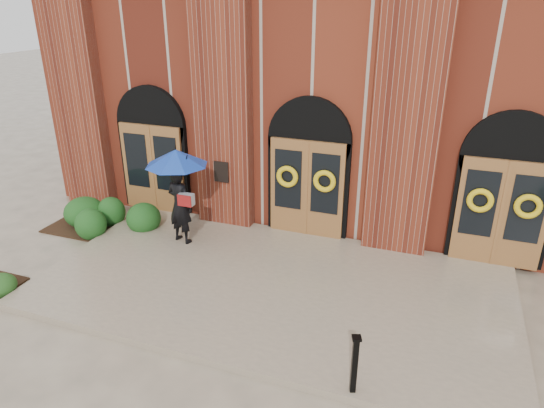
% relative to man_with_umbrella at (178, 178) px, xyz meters
% --- Properties ---
extents(ground, '(90.00, 90.00, 0.00)m').
position_rel_man_with_umbrella_xyz_m(ground, '(2.79, -1.22, -1.83)').
color(ground, tan).
rests_on(ground, ground).
extents(landing, '(10.00, 5.30, 0.15)m').
position_rel_man_with_umbrella_xyz_m(landing, '(2.79, -1.07, -1.76)').
color(landing, gray).
rests_on(landing, ground).
extents(church_building, '(16.20, 12.53, 7.00)m').
position_rel_man_with_umbrella_xyz_m(church_building, '(2.79, 7.56, 1.67)').
color(church_building, maroon).
rests_on(church_building, ground).
extents(man_with_umbrella, '(1.82, 1.82, 2.40)m').
position_rel_man_with_umbrella_xyz_m(man_with_umbrella, '(0.00, 0.00, 0.00)').
color(man_with_umbrella, black).
rests_on(man_with_umbrella, landing).
extents(metal_post, '(0.18, 0.18, 1.04)m').
position_rel_man_with_umbrella_xyz_m(metal_post, '(5.07, -3.57, -1.13)').
color(metal_post, black).
rests_on(metal_post, landing).
extents(hedge_wall_left, '(2.99, 1.20, 0.77)m').
position_rel_man_with_umbrella_xyz_m(hedge_wall_left, '(-2.41, 0.02, -1.45)').
color(hedge_wall_left, '#194517').
rests_on(hedge_wall_left, ground).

